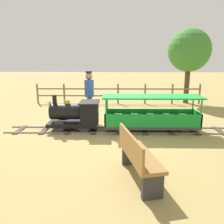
% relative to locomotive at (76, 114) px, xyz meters
% --- Properties ---
extents(ground_plane, '(60.00, 60.00, 0.00)m').
position_rel_locomotive_xyz_m(ground_plane, '(0.00, -0.92, -0.48)').
color(ground_plane, '#A38C51').
extents(track, '(0.77, 6.40, 0.04)m').
position_rel_locomotive_xyz_m(track, '(0.00, -1.20, -0.46)').
color(track, gray).
rests_on(track, ground_plane).
extents(locomotive, '(0.73, 1.45, 0.99)m').
position_rel_locomotive_xyz_m(locomotive, '(0.00, 0.00, 0.00)').
color(locomotive, black).
rests_on(locomotive, ground_plane).
extents(passenger_car, '(0.83, 2.70, 0.97)m').
position_rel_locomotive_xyz_m(passenger_car, '(0.00, -2.10, -0.06)').
color(passenger_car, '#3F3F3F').
rests_on(passenger_car, ground_plane).
extents(conductor_person, '(0.30, 0.30, 1.62)m').
position_rel_locomotive_xyz_m(conductor_person, '(1.11, -0.24, 0.47)').
color(conductor_person, '#282D47').
rests_on(conductor_person, ground_plane).
extents(park_bench, '(1.36, 0.68, 0.82)m').
position_rel_locomotive_xyz_m(park_bench, '(-2.66, -1.47, -0.07)').
color(park_bench, olive).
rests_on(park_bench, ground_plane).
extents(oak_tree_far, '(1.89, 1.89, 3.32)m').
position_rel_locomotive_xyz_m(oak_tree_far, '(4.31, -4.36, 1.87)').
color(oak_tree_far, '#4C3823').
rests_on(oak_tree_far, ground_plane).
extents(fence_section, '(0.08, 7.48, 0.90)m').
position_rel_locomotive_xyz_m(fence_section, '(4.07, -1.20, 0.00)').
color(fence_section, '#756047').
rests_on(fence_section, ground_plane).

